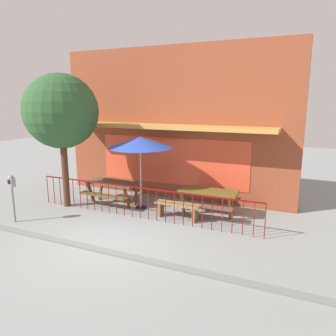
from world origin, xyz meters
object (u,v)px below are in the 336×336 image
patio_umbrella (140,143)px  patio_bench (177,207)px  picnic_table_right (208,196)px  street_tree (61,112)px  parking_meter_near (12,186)px  picnic_table_left (113,187)px

patio_umbrella → patio_bench: size_ratio=1.68×
picnic_table_right → street_tree: (-4.59, -1.16, 2.54)m
picnic_table_right → street_tree: size_ratio=0.42×
patio_umbrella → parking_meter_near: 3.97m
patio_bench → parking_meter_near: 4.85m
picnic_table_right → street_tree: bearing=-165.8°
picnic_table_left → picnic_table_right: 3.31m
picnic_table_right → parking_meter_near: parking_meter_near is taller
street_tree → patio_bench: bearing=6.2°
picnic_table_right → street_tree: street_tree is taller
patio_bench → street_tree: street_tree is taller
picnic_table_left → patio_bench: bearing=-9.3°
patio_umbrella → parking_meter_near: patio_umbrella is taller
picnic_table_left → picnic_table_right: (3.29, 0.32, 0.00)m
picnic_table_right → patio_bench: (-0.73, -0.74, -0.26)m
picnic_table_left → parking_meter_near: parking_meter_near is taller
picnic_table_left → parking_meter_near: 3.16m
picnic_table_right → patio_bench: picnic_table_right is taller
picnic_table_left → patio_umbrella: size_ratio=0.78×
patio_umbrella → picnic_table_left: bearing=179.8°
parking_meter_near → street_tree: 2.75m
picnic_table_right → patio_umbrella: size_ratio=0.78×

